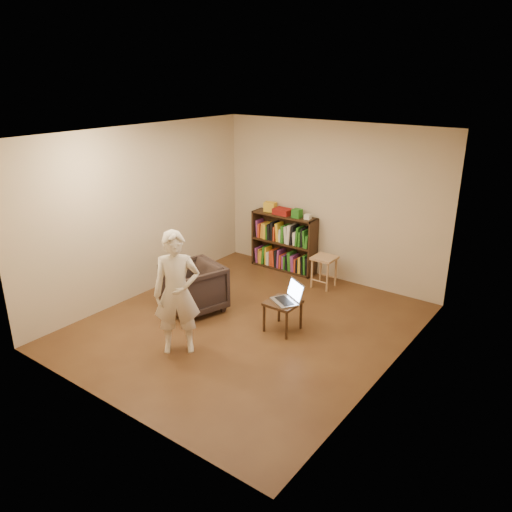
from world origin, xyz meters
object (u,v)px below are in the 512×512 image
Objects in this scene: side_table at (283,307)px; armchair at (193,288)px; bookshelf at (284,245)px; laptop at (289,297)px; stool at (324,263)px; person at (177,293)px.

armchair is at bearing -168.88° from side_table.
bookshelf reaches higher than laptop.
armchair is at bearing -120.46° from stool.
laptop is at bearing 14.97° from person.
bookshelf reaches higher than armchair.
laptop is 1.52m from person.
armchair is 1.85× the size of side_table.
stool reaches higher than side_table.
laptop is (0.32, -1.56, 0.07)m from stool.
bookshelf is at bearing 154.21° from laptop.
laptop is at bearing -55.18° from bookshelf.
bookshelf is at bearing 122.94° from side_table.
bookshelf reaches higher than side_table.
person is at bearing -38.79° from armchair.
bookshelf is at bearing 103.46° from armchair.
laptop is at bearing -78.30° from stool.
laptop reaches higher than stool.
bookshelf is 2.31× the size of stool.
stool is 2.19m from armchair.
laptop is (1.43, 0.32, 0.13)m from armchair.
bookshelf is 2.18m from armchair.
side_table is 0.27× the size of person.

